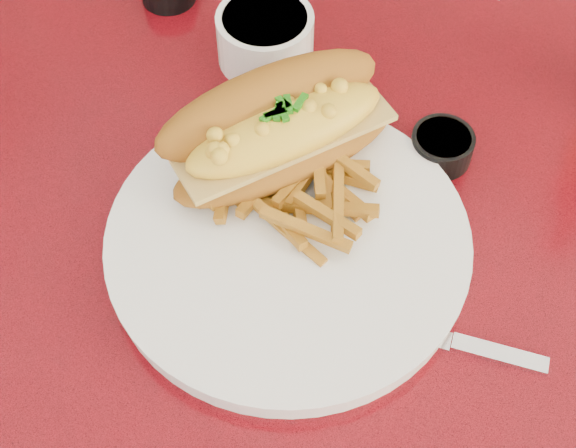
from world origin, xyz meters
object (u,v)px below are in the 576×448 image
at_px(booth_bench_far, 450,25).
at_px(fork, 378,229).
at_px(mac_hoagie, 279,128).
at_px(dinner_plate, 288,242).
at_px(gravy_ramekin, 265,36).
at_px(diner_table, 302,267).
at_px(knife, 439,339).
at_px(sauce_cup_right, 442,146).

bearing_deg(booth_bench_far, fork, -84.40).
bearing_deg(fork, mac_hoagie, 49.20).
height_order(dinner_plate, gravy_ramekin, gravy_ramekin).
xyz_separation_m(diner_table, mac_hoagie, (-0.02, -0.01, 0.22)).
height_order(booth_bench_far, mac_hoagie, booth_bench_far).
bearing_deg(mac_hoagie, dinner_plate, -113.84).
relative_size(booth_bench_far, knife, 5.77).
xyz_separation_m(fork, knife, (0.08, -0.07, -0.02)).
bearing_deg(mac_hoagie, sauce_cup_right, -21.89).
distance_m(mac_hoagie, gravy_ramekin, 0.15).
distance_m(booth_bench_far, dinner_plate, 1.02).
xyz_separation_m(booth_bench_far, dinner_plate, (0.02, -0.89, 0.50)).
distance_m(booth_bench_far, mac_hoagie, 0.98).
height_order(booth_bench_far, fork, booth_bench_far).
xyz_separation_m(dinner_plate, fork, (0.07, 0.04, 0.01)).
bearing_deg(dinner_plate, fork, 27.51).
bearing_deg(gravy_ramekin, sauce_cup_right, -17.02).
distance_m(fork, knife, 0.11).
relative_size(dinner_plate, sauce_cup_right, 5.42).
distance_m(gravy_ramekin, knife, 0.35).
height_order(diner_table, dinner_plate, dinner_plate).
height_order(diner_table, sauce_cup_right, sauce_cup_right).
xyz_separation_m(diner_table, gravy_ramekin, (-0.09, 0.13, 0.19)).
bearing_deg(diner_table, dinner_plate, -78.85).
relative_size(booth_bench_far, mac_hoagie, 5.19).
relative_size(diner_table, gravy_ramekin, 10.60).
bearing_deg(booth_bench_far, sauce_cup_right, -81.65).
bearing_deg(diner_table, knife, -36.00).
bearing_deg(dinner_plate, knife, -13.54).
distance_m(booth_bench_far, sauce_cup_right, 0.90).
height_order(dinner_plate, fork, dinner_plate).
bearing_deg(knife, sauce_cup_right, 101.04).
bearing_deg(fork, sauce_cup_right, -32.03).
bearing_deg(sauce_cup_right, knife, -74.41).
bearing_deg(knife, fork, 132.89).
bearing_deg(gravy_ramekin, mac_hoagie, -62.47).
xyz_separation_m(mac_hoagie, knife, (0.18, -0.11, -0.06)).
xyz_separation_m(mac_hoagie, sauce_cup_right, (0.13, 0.07, -0.05)).
height_order(fork, gravy_ramekin, gravy_ramekin).
relative_size(gravy_ramekin, knife, 0.56).
relative_size(dinner_plate, knife, 1.94).
relative_size(dinner_plate, mac_hoagie, 1.75).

